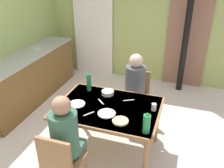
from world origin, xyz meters
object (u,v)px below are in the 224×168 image
person_far_diner (135,82)px  serving_bowl_center (108,93)px  water_bottle_green_near (147,123)px  dining_table (108,111)px  person_near_diner (65,132)px  water_bottle_green_far (89,82)px  kitchen_counter (29,77)px  chair_near_diner (61,161)px  chair_far_diner (136,94)px

person_far_diner → serving_bowl_center: bearing=54.0°
person_far_diner → water_bottle_green_near: 1.13m
dining_table → person_near_diner: 0.74m
person_near_diner → serving_bowl_center: 1.00m
water_bottle_green_near → water_bottle_green_far: bearing=144.4°
kitchen_counter → water_bottle_green_near: 2.80m
person_near_diner → water_bottle_green_near: bearing=22.4°
person_near_diner → person_far_diner: 1.45m
person_near_diner → water_bottle_green_near: 0.87m
chair_near_diner → person_far_diner: bearing=74.6°
person_near_diner → water_bottle_green_far: (-0.16, 1.02, 0.09)m
chair_near_diner → water_bottle_green_far: bearing=98.1°
kitchen_counter → serving_bowl_center: 1.92m
kitchen_counter → chair_far_diner: size_ratio=2.74×
person_near_diner → person_far_diner: bearing=73.2°
dining_table → water_bottle_green_near: size_ratio=5.12×
dining_table → water_bottle_green_near: water_bottle_green_near is taller
dining_table → water_bottle_green_near: 0.69m
person_far_diner → water_bottle_green_far: bearing=32.1°
kitchen_counter → person_near_diner: 2.33m
chair_far_diner → serving_bowl_center: size_ratio=5.12×
chair_near_diner → serving_bowl_center: bearing=83.4°
person_near_diner → serving_bowl_center: person_near_diner is taller
dining_table → water_bottle_green_far: size_ratio=4.62×
kitchen_counter → serving_bowl_center: size_ratio=14.03×
water_bottle_green_near → water_bottle_green_far: water_bottle_green_far is taller
water_bottle_green_near → serving_bowl_center: 0.94m
chair_near_diner → serving_bowl_center: 1.16m
kitchen_counter → person_near_diner: (1.65, -1.61, 0.33)m
dining_table → serving_bowl_center: size_ratio=7.73×
kitchen_counter → person_near_diner: size_ratio=3.10×
water_bottle_green_far → chair_near_diner: bearing=-81.9°
chair_far_diner → person_far_diner: 0.31m
kitchen_counter → dining_table: 2.12m
serving_bowl_center → dining_table: bearing=-69.3°
kitchen_counter → water_bottle_green_far: bearing=-21.6°
dining_table → serving_bowl_center: (-0.11, 0.30, 0.10)m
kitchen_counter → chair_far_diner: kitchen_counter is taller
kitchen_counter → water_bottle_green_near: bearing=-27.5°
kitchen_counter → water_bottle_green_near: water_bottle_green_near is taller
chair_near_diner → person_far_diner: (0.42, 1.52, 0.28)m
dining_table → chair_far_diner: 0.86m
chair_near_diner → water_bottle_green_near: (0.80, 0.47, 0.36)m
dining_table → serving_bowl_center: serving_bowl_center is taller
person_far_diner → water_bottle_green_near: person_far_diner is taller
chair_near_diner → water_bottle_green_far: water_bottle_green_far is taller
chair_near_diner → person_near_diner: 0.31m
chair_near_diner → water_bottle_green_far: size_ratio=3.06×
water_bottle_green_near → person_near_diner: bearing=-157.6°
person_near_diner → water_bottle_green_far: 1.04m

